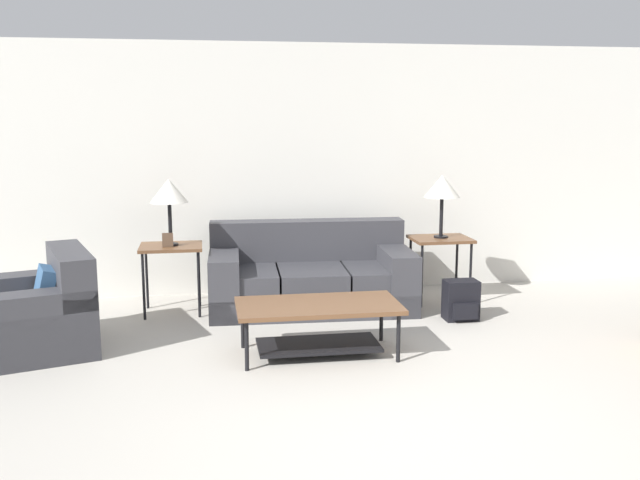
% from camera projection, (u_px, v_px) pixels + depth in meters
% --- Properties ---
extents(ground_plane, '(24.00, 24.00, 0.00)m').
position_uv_depth(ground_plane, '(420.00, 445.00, 4.10)').
color(ground_plane, '#B2ADA3').
extents(wall_back, '(8.99, 0.06, 2.60)m').
position_uv_depth(wall_back, '(317.00, 169.00, 7.52)').
color(wall_back, silver).
rests_on(wall_back, ground_plane).
extents(couch, '(1.99, 1.06, 0.82)m').
position_uv_depth(couch, '(310.00, 278.00, 6.97)').
color(couch, '#38383D').
rests_on(couch, ground_plane).
extents(armchair, '(1.16, 1.22, 0.80)m').
position_uv_depth(armchair, '(37.00, 315.00, 5.70)').
color(armchair, '#38383D').
rests_on(armchair, ground_plane).
extents(coffee_table, '(1.28, 0.65, 0.42)m').
position_uv_depth(coffee_table, '(318.00, 317.00, 5.58)').
color(coffee_table, brown).
rests_on(coffee_table, ground_plane).
extents(side_table_left, '(0.58, 0.47, 0.66)m').
position_uv_depth(side_table_left, '(171.00, 253.00, 6.73)').
color(side_table_left, brown).
rests_on(side_table_left, ground_plane).
extents(side_table_right, '(0.58, 0.47, 0.66)m').
position_uv_depth(side_table_right, '(440.00, 244.00, 7.15)').
color(side_table_right, brown).
rests_on(side_table_right, ground_plane).
extents(table_lamp_left, '(0.35, 0.35, 0.63)m').
position_uv_depth(table_lamp_left, '(169.00, 192.00, 6.62)').
color(table_lamp_left, black).
rests_on(table_lamp_left, side_table_left).
extents(table_lamp_right, '(0.35, 0.35, 0.63)m').
position_uv_depth(table_lamp_right, '(442.00, 187.00, 7.05)').
color(table_lamp_right, black).
rests_on(table_lamp_right, side_table_right).
extents(backpack, '(0.31, 0.28, 0.37)m').
position_uv_depth(backpack, '(461.00, 301.00, 6.57)').
color(backpack, black).
rests_on(backpack, ground_plane).
extents(picture_frame, '(0.10, 0.04, 0.13)m').
position_uv_depth(picture_frame, '(168.00, 240.00, 6.63)').
color(picture_frame, '#4C3828').
rests_on(picture_frame, side_table_left).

